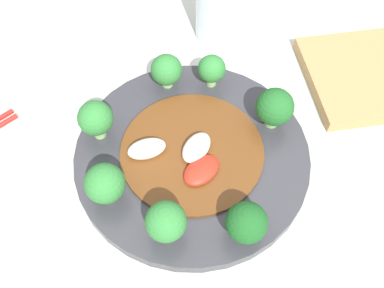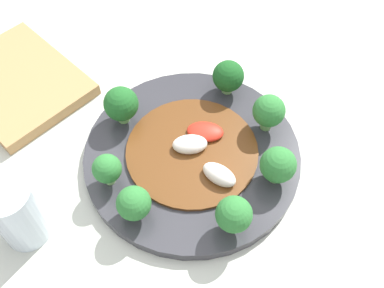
% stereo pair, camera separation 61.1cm
% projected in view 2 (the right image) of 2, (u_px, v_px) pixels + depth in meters
% --- Properties ---
extents(table, '(1.18, 0.69, 0.73)m').
position_uv_depth(table, '(172.00, 249.00, 0.97)').
color(table, '#B7BCAD').
rests_on(table, ground_plane).
extents(plate, '(0.31, 0.31, 0.02)m').
position_uv_depth(plate, '(192.00, 155.00, 0.66)').
color(plate, '#333338').
rests_on(plate, table).
extents(broccoli_west, '(0.05, 0.05, 0.06)m').
position_uv_depth(broccoli_west, '(121.00, 104.00, 0.66)').
color(broccoli_west, '#7AAD5B').
rests_on(broccoli_west, plate).
extents(broccoli_southwest, '(0.04, 0.04, 0.05)m').
position_uv_depth(broccoli_southwest, '(107.00, 169.00, 0.60)').
color(broccoli_southwest, '#89B76B').
rests_on(broccoli_southwest, plate).
extents(broccoli_northeast, '(0.05, 0.05, 0.06)m').
position_uv_depth(broccoli_northeast, '(269.00, 111.00, 0.65)').
color(broccoli_northeast, '#70A356').
rests_on(broccoli_northeast, plate).
extents(broccoli_north, '(0.05, 0.05, 0.06)m').
position_uv_depth(broccoli_north, '(228.00, 77.00, 0.69)').
color(broccoli_north, '#89B76B').
rests_on(broccoli_north, plate).
extents(broccoli_southeast, '(0.05, 0.05, 0.06)m').
position_uv_depth(broccoli_southeast, '(234.00, 215.00, 0.55)').
color(broccoli_southeast, '#89B76B').
rests_on(broccoli_southeast, plate).
extents(broccoli_east, '(0.05, 0.05, 0.06)m').
position_uv_depth(broccoli_east, '(278.00, 165.00, 0.60)').
color(broccoli_east, '#7AAD5B').
rests_on(broccoli_east, plate).
extents(broccoli_south, '(0.05, 0.05, 0.05)m').
position_uv_depth(broccoli_south, '(134.00, 204.00, 0.57)').
color(broccoli_south, '#89B76B').
rests_on(broccoli_south, plate).
extents(stirfry_center, '(0.19, 0.19, 0.02)m').
position_uv_depth(stirfry_center, '(196.00, 151.00, 0.64)').
color(stirfry_center, '#5B3314').
rests_on(stirfry_center, plate).
extents(drinking_glass, '(0.06, 0.06, 0.10)m').
position_uv_depth(drinking_glass, '(17.00, 213.00, 0.56)').
color(drinking_glass, silver).
rests_on(drinking_glass, table).
extents(cutting_board, '(0.26, 0.23, 0.02)m').
position_uv_depth(cutting_board, '(17.00, 82.00, 0.74)').
color(cutting_board, '#AD7F4C').
rests_on(cutting_board, table).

